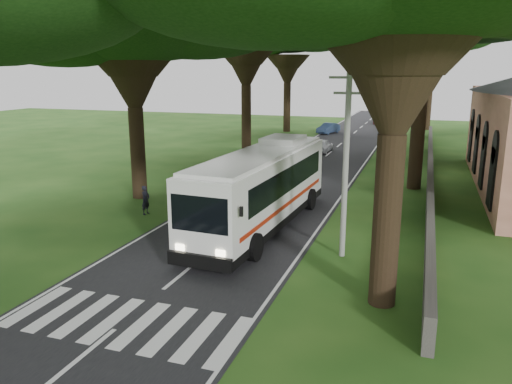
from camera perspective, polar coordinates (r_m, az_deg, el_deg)
ground at (r=18.13m, az=-11.33°, el=-11.58°), size 140.00×140.00×0.00m
road at (r=40.71m, az=6.46°, el=2.81°), size 8.00×120.00×0.04m
crosswalk at (r=16.63m, az=-14.86°, el=-14.24°), size 8.00×3.00×0.01m
property_wall at (r=38.72m, az=19.27°, el=2.45°), size 0.35×50.00×1.20m
pole_near at (r=20.59m, az=10.24°, el=3.76°), size 1.60×0.24×8.00m
pole_mid at (r=40.33m, az=14.67°, el=8.34°), size 1.60×0.24×8.00m
pole_far at (r=60.24m, az=16.20°, el=9.90°), size 1.60×0.24×8.00m
tree_l_mida at (r=31.03m, az=-14.25°, el=19.73°), size 15.16×15.16×14.43m
tree_l_midb at (r=47.17m, az=-1.18°, el=20.14°), size 15.05×15.05×16.24m
tree_l_far at (r=64.52m, az=3.69°, el=17.93°), size 13.69×13.69×15.47m
tree_r_midb at (r=52.36m, az=18.70°, el=19.02°), size 13.65×13.65×16.18m
tree_r_far at (r=70.23m, az=19.67°, el=16.86°), size 12.99×12.99×15.38m
coach_bus at (r=24.62m, az=0.71°, el=0.59°), size 3.58×13.16×3.85m
distant_car_a at (r=48.18m, az=7.54°, el=5.29°), size 1.77×3.89×1.30m
distant_car_b at (r=63.03m, az=8.27°, el=7.23°), size 2.49×4.09×1.27m
distant_car_c at (r=75.82m, az=13.96°, el=8.08°), size 2.45×4.87×1.36m
pedestrian at (r=27.81m, az=-12.51°, el=-0.90°), size 0.44×0.62×1.59m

